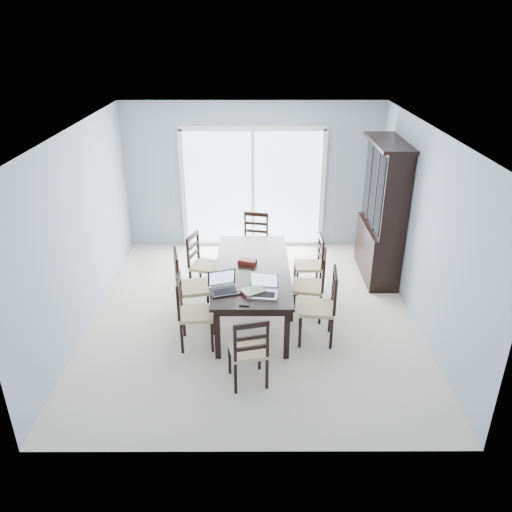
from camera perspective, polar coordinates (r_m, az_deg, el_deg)
The scene contains 24 objects.
floor at distance 7.14m, azimuth -0.40°, elevation -6.70°, with size 5.00×5.00×0.00m, color beige.
ceiling at distance 6.18m, azimuth -0.47°, elevation 14.24°, with size 5.00×5.00×0.00m, color white.
back_wall at distance 8.92m, azimuth -0.36°, elevation 9.08°, with size 4.50×0.02×2.60m, color #919EAD.
wall_left at distance 6.94m, azimuth -19.38°, elevation 2.81°, with size 0.02×5.00×2.60m, color #919EAD.
wall_right at distance 6.92m, azimuth 18.58°, elevation 2.87°, with size 0.02×5.00×2.60m, color #919EAD.
balcony at distance 10.30m, azimuth -0.33°, elevation 3.40°, with size 4.50×2.00×0.10m, color gray.
railing at distance 11.05m, azimuth -0.32°, elevation 8.23°, with size 4.50×0.06×1.10m, color #99999E.
dining_table at distance 6.81m, azimuth -0.41°, elevation -1.88°, with size 1.00×2.20×0.75m.
china_hutch at distance 8.05m, azimuth 14.23°, elevation 4.78°, with size 0.50×1.38×2.20m.
sliding_door at distance 8.96m, azimuth -0.36°, elevation 7.73°, with size 2.52×0.05×2.18m.
chair_left_near at distance 6.29m, azimuth -7.71°, elevation -5.52°, with size 0.45×0.44×1.11m.
chair_left_mid at distance 6.80m, azimuth -7.99°, elevation -2.61°, with size 0.55×0.54×1.19m.
chair_left_far at distance 7.53m, azimuth -6.42°, elevation -0.13°, with size 0.52×0.51×1.08m.
chair_right_near at distance 6.37m, azimuth 7.87°, elevation -4.88°, with size 0.48×0.47×1.15m.
chair_right_mid at distance 6.87m, azimuth 6.80°, elevation -2.53°, with size 0.50×0.49×1.13m.
chair_right_far at distance 7.58m, azimuth 6.63°, elevation -0.25°, with size 0.40×0.39×1.02m.
chair_end_near at distance 5.56m, azimuth -0.77°, elevation -10.15°, with size 0.48×0.49×1.05m.
chair_end_far at distance 8.23m, azimuth -0.12°, elevation 2.35°, with size 0.49×0.50×1.10m.
laptop_dark at distance 6.16m, azimuth -3.59°, elevation -3.65°, with size 0.41×0.34×0.24m.
laptop_silver at distance 6.08m, azimuth 0.77°, elevation -4.00°, with size 0.39×0.30×0.25m.
book_stack at distance 6.14m, azimuth -0.41°, elevation -4.05°, with size 0.34×0.31×0.04m.
cell_phone at distance 5.90m, azimuth -1.33°, elevation -5.59°, with size 0.12×0.06×0.01m, color black.
game_box at distance 6.87m, azimuth -0.99°, elevation -0.66°, with size 0.25×0.12×0.06m, color #4D120F.
hot_tub at distance 10.15m, azimuth -4.63°, elevation 6.23°, with size 2.19×2.03×0.98m.
Camera 1 is at (0.03, -6.07, 3.77)m, focal length 35.00 mm.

